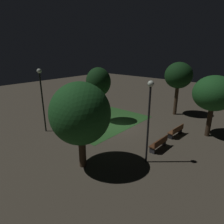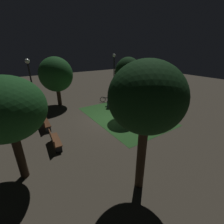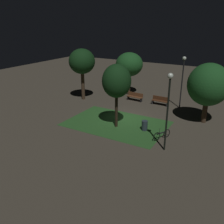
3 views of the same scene
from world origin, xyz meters
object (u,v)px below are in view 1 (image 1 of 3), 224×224
tree_lawn_side (178,76)px  lamp_post_path_center (41,91)px  tree_left_canopy (98,82)px  bicycle (63,129)px  bench_lawn_edge (159,143)px  trash_bin (84,125)px  tree_back_right (80,114)px  lamp_post_near_wall (149,110)px  tree_back_left (214,94)px  bench_back_row (176,131)px

tree_lawn_side → lamp_post_path_center: 13.36m
tree_left_canopy → bicycle: size_ratio=3.45×
bench_lawn_edge → trash_bin: (-1.05, 6.67, -0.07)m
tree_back_right → lamp_post_near_wall: size_ratio=1.00×
tree_back_right → bicycle: (2.06, 4.93, -2.99)m
tree_left_canopy → trash_bin: (-2.33, -0.48, -3.43)m
lamp_post_near_wall → trash_bin: 7.52m
tree_lawn_side → tree_back_left: (-3.51, -4.30, -0.63)m
bench_lawn_edge → tree_lawn_side: (8.16, 2.40, 3.67)m
bench_lawn_edge → tree_lawn_side: 9.26m
bicycle → tree_back_left: bearing=-51.6°
tree_left_canopy → bicycle: (-4.05, 0.32, -3.50)m
bench_back_row → tree_back_right: bearing=161.8°
tree_back_right → tree_left_canopy: (6.11, 4.60, 0.51)m
bench_lawn_edge → bench_back_row: bearing=0.0°
tree_back_left → trash_bin: 10.76m
lamp_post_path_center → tree_back_right: bearing=-101.9°
tree_back_left → bicycle: 12.38m
bench_lawn_edge → lamp_post_path_center: size_ratio=0.34×
tree_lawn_side → bicycle: size_ratio=3.67×
lamp_post_path_center → lamp_post_near_wall: size_ratio=1.04×
tree_back_left → lamp_post_path_center: 13.55m
bench_lawn_edge → trash_bin: 6.75m
bench_back_row → tree_lawn_side: 6.83m
tree_back_right → bicycle: 6.12m
tree_lawn_side → trash_bin: size_ratio=6.79×
bench_back_row → bicycle: size_ratio=1.21×
bench_back_row → tree_lawn_side: bearing=24.6°
trash_bin → bicycle: bearing=155.1°
lamp_post_near_wall → tree_lawn_side: bearing=14.1°
tree_back_left → trash_bin: bearing=123.6°
tree_lawn_side → tree_back_left: size_ratio=1.13×
tree_left_canopy → trash_bin: 4.18m
lamp_post_path_center → bench_lawn_edge: bearing=-68.7°
tree_back_left → lamp_post_near_wall: lamp_post_near_wall is taller
bench_back_row → lamp_post_near_wall: lamp_post_near_wall is taller
tree_back_right → lamp_post_near_wall: 3.92m
bench_lawn_edge → tree_back_right: (-4.83, 2.54, 2.85)m
bench_back_row → lamp_post_path_center: 11.40m
tree_lawn_side → bench_lawn_edge: bearing=-163.6°
tree_lawn_side → tree_left_canopy: size_ratio=1.06×
tree_left_canopy → bicycle: tree_left_canopy is taller
lamp_post_near_wall → tree_back_right: bearing=136.6°
tree_back_left → tree_left_canopy: 9.66m
tree_left_canopy → tree_back_left: bearing=-69.6°
tree_lawn_side → lamp_post_near_wall: tree_lawn_side is taller
lamp_post_path_center → lamp_post_near_wall: (1.50, -9.08, -0.11)m
bench_back_row → tree_lawn_side: (5.24, 2.40, 3.67)m
bench_lawn_edge → lamp_post_path_center: lamp_post_path_center is taller
bench_lawn_edge → tree_back_left: bearing=-22.3°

